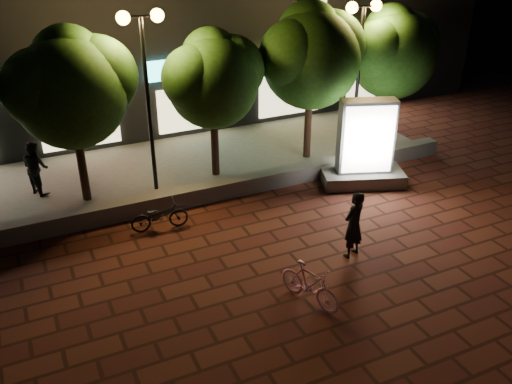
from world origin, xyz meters
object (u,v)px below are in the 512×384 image
rider (354,225)px  pedestrian (36,167)px  tree_far_right (394,49)px  scooter_pink (310,285)px  street_lamp_left (144,57)px  ad_kiosk (365,151)px  tree_right (312,53)px  scooter_parked (159,216)px  street_lamp_right (361,39)px  tree_left (71,85)px  tree_mid (213,76)px

rider → pedestrian: rider is taller
tree_far_right → scooter_pink: tree_far_right is taller
street_lamp_left → ad_kiosk: street_lamp_left is taller
tree_far_right → scooter_pink: bearing=-136.0°
scooter_pink → rider: (1.85, 1.15, 0.39)m
street_lamp_left → pedestrian: street_lamp_left is taller
tree_right → scooter_pink: tree_right is taller
scooter_parked → street_lamp_right: bearing=-67.3°
scooter_pink → scooter_parked: size_ratio=1.04×
street_lamp_right → scooter_pink: 9.18m
tree_right → tree_far_right: tree_right is taller
ad_kiosk → pedestrian: ad_kiosk is taller
tree_left → tree_mid: size_ratio=1.09×
street_lamp_left → pedestrian: 4.63m
scooter_pink → pedestrian: (-4.72, 7.74, 0.42)m
ad_kiosk → scooter_parked: 6.47m
ad_kiosk → street_lamp_right: bearing=63.5°
ad_kiosk → scooter_parked: bearing=-179.6°
tree_far_right → rider: (-5.18, -5.64, -2.51)m
street_lamp_right → pedestrian: bearing=173.2°
tree_far_right → ad_kiosk: bearing=-137.4°
street_lamp_right → scooter_parked: (-7.51, -2.20, -3.50)m
ad_kiosk → tree_right: bearing=103.2°
tree_mid → tree_far_right: 6.50m
street_lamp_right → scooter_parked: size_ratio=3.30×
rider → scooter_parked: (-3.89, 3.18, -0.47)m
scooter_pink → scooter_parked: bearing=94.5°
tree_far_right → ad_kiosk: tree_far_right is taller
street_lamp_right → scooter_pink: street_lamp_right is taller
tree_right → scooter_parked: bearing=-157.2°
rider → scooter_parked: 5.04m
tree_mid → tree_right: (3.31, 0.00, 0.35)m
tree_right → street_lamp_right: 1.70m
street_lamp_right → rider: street_lamp_right is taller
scooter_pink → street_lamp_left: bearing=82.4°
tree_left → street_lamp_right: street_lamp_right is taller
pedestrian → scooter_pink: bearing=-177.1°
tree_mid → rider: size_ratio=2.61×
scooter_parked → street_lamp_left: bearing=-6.8°
rider → scooter_parked: size_ratio=1.14×
ad_kiosk → rider: size_ratio=1.59×
tree_right → rider: (-1.98, -5.64, -2.70)m
street_lamp_left → scooter_parked: 4.28m
scooter_pink → rider: rider is taller
tree_far_right → tree_mid: bearing=-180.0°
scooter_pink → tree_right: bearing=39.8°
ad_kiosk → scooter_pink: ad_kiosk is taller
tree_far_right → scooter_parked: (-9.07, -2.46, -2.97)m
street_lamp_right → street_lamp_left: bearing=180.0°
street_lamp_right → ad_kiosk: bearing=-116.5°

